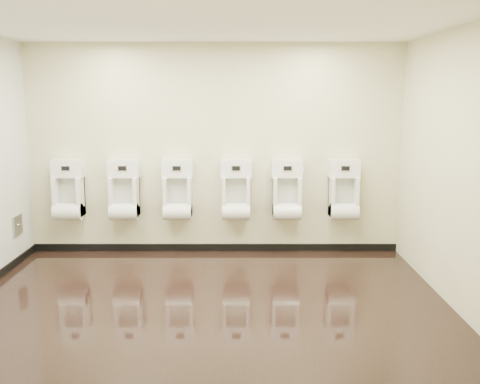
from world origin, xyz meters
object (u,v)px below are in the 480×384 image
object	(u,v)px
urinal_5	(344,194)
urinal_3	(236,194)
urinal_2	(178,194)
access_panel	(17,225)
urinal_1	(124,194)
urinal_4	(287,194)
urinal_0	(68,194)

from	to	relation	value
urinal_5	urinal_3	bearing A→B (deg)	180.00
urinal_2	access_panel	bearing A→B (deg)	-168.36
access_panel	urinal_2	xyz separation A→B (m)	(1.99, 0.41, 0.32)
urinal_2	urinal_5	world-z (taller)	same
urinal_1	urinal_4	distance (m)	2.17
urinal_5	access_panel	bearing A→B (deg)	-174.43
urinal_5	urinal_4	bearing A→B (deg)	180.00
urinal_3	urinal_5	distance (m)	1.44
access_panel	urinal_2	world-z (taller)	urinal_2
access_panel	urinal_5	bearing A→B (deg)	5.57
urinal_0	urinal_1	xyz separation A→B (m)	(0.74, 0.00, 0.00)
urinal_3	urinal_4	size ratio (longest dim) A/B	1.00
urinal_3	access_panel	bearing A→B (deg)	-171.57
access_panel	urinal_3	world-z (taller)	urinal_3
access_panel	urinal_0	world-z (taller)	urinal_0
urinal_1	urinal_4	bearing A→B (deg)	0.00
urinal_0	urinal_4	world-z (taller)	same
urinal_2	urinal_0	bearing A→B (deg)	180.00
urinal_0	urinal_2	size ratio (longest dim) A/B	1.00
access_panel	urinal_3	xyz separation A→B (m)	(2.77, 0.41, 0.32)
urinal_2	urinal_4	xyz separation A→B (m)	(1.46, 0.00, 0.00)
urinal_3	urinal_5	bearing A→B (deg)	0.00
urinal_1	urinal_4	world-z (taller)	same
urinal_2	urinal_1	bearing A→B (deg)	180.00
urinal_3	urinal_5	size ratio (longest dim) A/B	1.00
urinal_2	urinal_3	size ratio (longest dim) A/B	1.00
urinal_0	urinal_2	xyz separation A→B (m)	(1.46, 0.00, 0.00)
urinal_4	urinal_5	xyz separation A→B (m)	(0.76, 0.00, 0.00)
urinal_1	urinal_5	xyz separation A→B (m)	(2.93, 0.00, 0.00)
urinal_3	urinal_0	bearing A→B (deg)	180.00
urinal_2	urinal_4	size ratio (longest dim) A/B	1.00
urinal_5	urinal_0	bearing A→B (deg)	180.00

